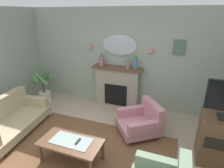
{
  "coord_description": "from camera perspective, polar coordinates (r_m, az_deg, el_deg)",
  "views": [
    {
      "loc": [
        1.42,
        -2.12,
        2.53
      ],
      "look_at": [
        0.1,
        1.4,
        1.07
      ],
      "focal_mm": 29.63,
      "sensor_mm": 36.0,
      "label": 1
    }
  ],
  "objects": [
    {
      "name": "wall_back",
      "position": [
        5.12,
        3.93,
        7.73
      ],
      "size": [
        6.72,
        0.1,
        2.68
      ],
      "primitive_type": "cube",
      "color": "#93A393",
      "rests_on": "ground"
    },
    {
      "name": "patterned_rug",
      "position": [
        3.71,
        -8.57,
        -21.9
      ],
      "size": [
        3.2,
        2.4,
        0.01
      ],
      "primitive_type": "cube",
      "color": "brown",
      "rests_on": "ground"
    },
    {
      "name": "fireplace",
      "position": [
        5.19,
        1.61,
        -0.93
      ],
      "size": [
        1.36,
        0.36,
        1.16
      ],
      "color": "gray",
      "rests_on": "ground"
    },
    {
      "name": "mantel_vase_left",
      "position": [
        5.09,
        -3.24,
        7.67
      ],
      "size": [
        0.13,
        0.13,
        0.4
      ],
      "color": "#9E6084",
      "rests_on": "fireplace"
    },
    {
      "name": "mantel_vase_centre",
      "position": [
        4.85,
        4.97,
        6.77
      ],
      "size": [
        0.11,
        0.11,
        0.34
      ],
      "color": "#9E6084",
      "rests_on": "fireplace"
    },
    {
      "name": "mantel_vase_right",
      "position": [
        4.79,
        7.31,
        7.09
      ],
      "size": [
        0.1,
        0.1,
        0.41
      ],
      "color": "#4C7093",
      "rests_on": "fireplace"
    },
    {
      "name": "wall_mirror",
      "position": [
        5.01,
        2.29,
        11.81
      ],
      "size": [
        0.96,
        0.06,
        0.56
      ],
      "primitive_type": "ellipsoid",
      "color": "#B2BCC6"
    },
    {
      "name": "wall_sconce_left",
      "position": [
        5.3,
        -6.83,
        11.65
      ],
      "size": [
        0.14,
        0.14,
        0.14
      ],
      "primitive_type": "cone",
      "color": "#D17066"
    },
    {
      "name": "wall_sconce_right",
      "position": [
        4.78,
        11.96,
        10.3
      ],
      "size": [
        0.14,
        0.14,
        0.14
      ],
      "primitive_type": "cone",
      "color": "#D17066"
    },
    {
      "name": "framed_picture",
      "position": [
        4.77,
        20.01,
        10.58
      ],
      "size": [
        0.28,
        0.03,
        0.36
      ],
      "primitive_type": "cube",
      "color": "#4C6B56"
    },
    {
      "name": "coffee_table",
      "position": [
        3.47,
        -12.42,
        -17.46
      ],
      "size": [
        1.1,
        0.6,
        0.45
      ],
      "color": "brown",
      "rests_on": "ground"
    },
    {
      "name": "tv_remote",
      "position": [
        3.38,
        -10.45,
        -17.05
      ],
      "size": [
        0.04,
        0.16,
        0.02
      ],
      "primitive_type": "cube",
      "color": "black",
      "rests_on": "coffee_table"
    },
    {
      "name": "floral_couch",
      "position": [
        4.75,
        -29.34,
        -9.48
      ],
      "size": [
        1.06,
        1.8,
        0.76
      ],
      "color": "tan",
      "rests_on": "ground"
    },
    {
      "name": "armchair_near_fireplace",
      "position": [
        4.19,
        9.17,
        -11.08
      ],
      "size": [
        1.14,
        1.13,
        0.71
      ],
      "color": "#B77A84",
      "rests_on": "ground"
    },
    {
      "name": "tv_cabinet",
      "position": [
        3.88,
        31.14,
        -14.67
      ],
      "size": [
        0.8,
        0.57,
        0.9
      ],
      "color": "brown",
      "rests_on": "ground"
    },
    {
      "name": "potted_plant_tall_palm",
      "position": [
        5.81,
        -20.45,
        -0.25
      ],
      "size": [
        0.64,
        0.68,
        1.05
      ],
      "color": "silver",
      "rests_on": "ground"
    }
  ]
}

